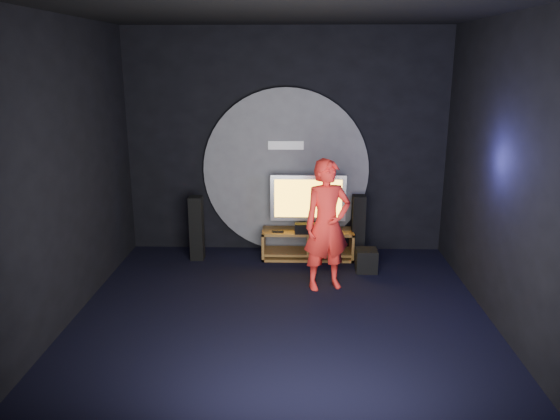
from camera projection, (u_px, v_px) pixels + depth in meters
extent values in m
plane|color=black|center=(282.00, 317.00, 6.59)|extent=(5.00, 5.00, 0.00)
cube|color=black|center=(286.00, 142.00, 8.53)|extent=(5.00, 0.04, 3.50)
cube|color=black|center=(272.00, 250.00, 3.72)|extent=(5.00, 0.04, 3.50)
cube|color=black|center=(62.00, 174.00, 6.20)|extent=(0.04, 5.00, 3.50)
cube|color=black|center=(506.00, 176.00, 6.05)|extent=(0.04, 5.00, 3.50)
cube|color=black|center=(282.00, 9.00, 5.66)|extent=(5.00, 5.00, 0.01)
cylinder|color=#515156|center=(286.00, 171.00, 8.60)|extent=(2.60, 0.08, 2.60)
cube|color=white|center=(286.00, 145.00, 8.44)|extent=(0.55, 0.03, 0.13)
cube|color=olive|center=(308.00, 232.00, 8.44)|extent=(1.41, 0.45, 0.04)
cube|color=olive|center=(307.00, 252.00, 8.53)|extent=(1.37, 0.42, 0.04)
cube|color=olive|center=(264.00, 244.00, 8.52)|extent=(0.04, 0.45, 0.45)
cube|color=olive|center=(352.00, 245.00, 8.48)|extent=(0.04, 0.45, 0.45)
cube|color=olive|center=(308.00, 242.00, 8.49)|extent=(0.03, 0.40, 0.29)
cube|color=olive|center=(307.00, 256.00, 8.55)|extent=(1.41, 0.45, 0.04)
cube|color=white|center=(332.00, 249.00, 8.51)|extent=(0.22, 0.16, 0.05)
cube|color=#B5B4BC|center=(308.00, 228.00, 8.50)|extent=(0.36, 0.22, 0.04)
cylinder|color=#B5B4BC|center=(308.00, 223.00, 8.48)|extent=(0.07, 0.07, 0.10)
cube|color=#B5B4BC|center=(308.00, 198.00, 8.37)|extent=(1.16, 0.06, 0.72)
cube|color=gold|center=(308.00, 199.00, 8.34)|extent=(1.03, 0.01, 0.59)
cube|color=black|center=(308.00, 229.00, 8.28)|extent=(0.40, 0.15, 0.15)
cube|color=black|center=(278.00, 232.00, 8.33)|extent=(0.18, 0.05, 0.02)
cube|color=black|center=(197.00, 228.00, 8.38)|extent=(0.20, 0.22, 1.00)
cube|color=black|center=(358.00, 227.00, 8.44)|extent=(0.20, 0.22, 1.00)
cube|color=black|center=(366.00, 260.00, 7.97)|extent=(0.31, 0.31, 0.34)
imported|color=red|center=(327.00, 225.00, 7.22)|extent=(0.75, 0.61, 1.77)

